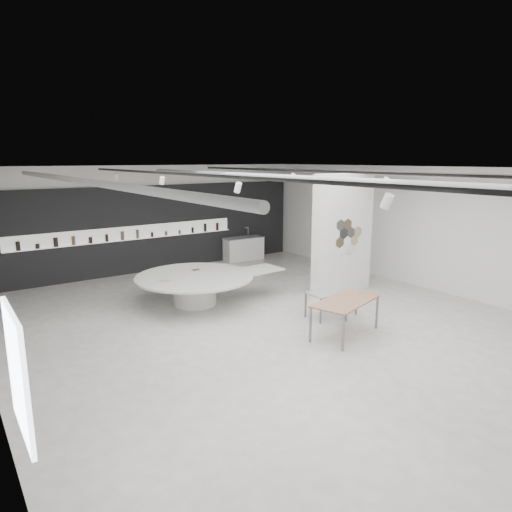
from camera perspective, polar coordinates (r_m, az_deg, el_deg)
room at (r=10.87m, az=1.35°, el=1.73°), size 12.02×14.02×3.82m
back_wall_display at (r=16.97m, az=-12.72°, el=3.35°), size 11.80×0.27×3.10m
partition_column at (r=14.00m, az=10.79°, el=2.71°), size 2.20×0.38×3.60m
display_island at (r=12.93m, az=-7.35°, el=-3.65°), size 4.32×3.43×0.84m
sample_table_wood at (r=10.72m, az=11.13°, el=-5.77°), size 1.98×1.37×0.84m
sample_table_stone at (r=12.01m, az=9.43°, el=-4.58°), size 1.34×0.70×0.68m
kitchen_counter at (r=18.46m, az=-1.56°, el=0.95°), size 1.68×0.75×1.29m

